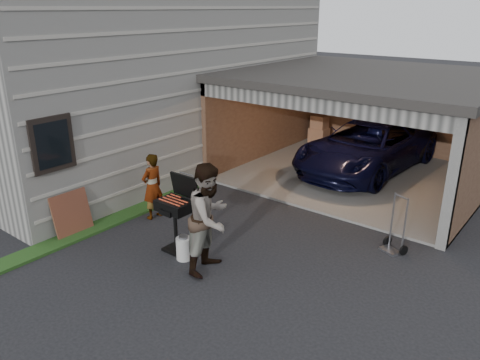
% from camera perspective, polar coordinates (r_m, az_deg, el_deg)
% --- Properties ---
extents(ground, '(80.00, 80.00, 0.00)m').
position_cam_1_polar(ground, '(9.20, -7.88, -9.32)').
color(ground, black).
rests_on(ground, ground).
extents(house, '(7.00, 11.00, 5.50)m').
position_cam_1_polar(house, '(15.28, -13.44, 13.18)').
color(house, '#474744').
rests_on(house, ground).
extents(groundcover_strip, '(0.50, 8.00, 0.06)m').
position_cam_1_polar(groundcover_strip, '(10.30, -20.78, -6.95)').
color(groundcover_strip, '#193814').
rests_on(groundcover_strip, ground).
extents(garage, '(6.80, 6.30, 2.90)m').
position_cam_1_polar(garage, '(13.51, 15.51, 8.31)').
color(garage, '#605E59').
rests_on(garage, ground).
extents(minivan, '(2.68, 5.23, 1.41)m').
position_cam_1_polar(minivan, '(13.89, 15.15, 3.71)').
color(minivan, black).
rests_on(minivan, ground).
extents(woman, '(0.37, 0.56, 1.51)m').
position_cam_1_polar(woman, '(10.62, -10.63, -0.77)').
color(woman, '#C9D8FC').
rests_on(woman, ground).
extents(man, '(0.93, 1.11, 2.03)m').
position_cam_1_polar(man, '(8.31, -3.71, -4.65)').
color(man, '#3D1C18').
rests_on(man, ground).
extents(bbq_grill, '(0.68, 0.59, 1.51)m').
position_cam_1_polar(bbq_grill, '(9.09, -7.82, -3.37)').
color(bbq_grill, black).
rests_on(bbq_grill, ground).
extents(propane_tank, '(0.34, 0.34, 0.44)m').
position_cam_1_polar(propane_tank, '(9.03, -6.86, -8.29)').
color(propane_tank, silver).
rests_on(propane_tank, ground).
extents(plywood_panel, '(0.23, 0.84, 0.93)m').
position_cam_1_polar(plywood_panel, '(10.40, -19.83, -3.91)').
color(plywood_panel, brown).
rests_on(plywood_panel, ground).
extents(hand_truck, '(0.54, 0.49, 1.17)m').
position_cam_1_polar(hand_truck, '(9.72, 18.27, -7.01)').
color(hand_truck, gray).
rests_on(hand_truck, ground).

